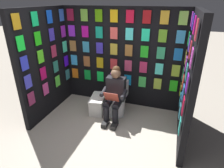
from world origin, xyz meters
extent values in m
plane|color=#B2A899|center=(0.00, 0.00, 0.00)|extent=(30.00, 30.00, 0.00)
cube|color=black|center=(0.00, -1.76, 1.16)|extent=(2.95, 0.10, 2.32)
cube|color=orange|center=(1.24, -1.68, 0.66)|extent=(0.17, 0.01, 0.26)
cube|color=green|center=(0.89, -1.68, 0.66)|extent=(0.17, 0.01, 0.26)
cube|color=#0ED942|center=(0.53, -1.68, 0.66)|extent=(0.17, 0.01, 0.26)
cube|color=#BF40DD|center=(0.18, -1.68, 0.66)|extent=(0.17, 0.01, 0.26)
cube|color=#1182C8|center=(-0.18, -1.68, 0.66)|extent=(0.17, 0.01, 0.26)
cube|color=green|center=(-0.53, -1.68, 0.66)|extent=(0.17, 0.01, 0.26)
cube|color=#9DBD37|center=(-0.89, -1.68, 0.66)|extent=(0.17, 0.01, 0.26)
cube|color=#1DB415|center=(-1.24, -1.68, 0.66)|extent=(0.17, 0.01, 0.26)
cube|color=#3BB0ED|center=(1.24, -1.68, 1.03)|extent=(0.17, 0.01, 0.26)
cube|color=#9E5C31|center=(0.89, -1.68, 1.03)|extent=(0.17, 0.01, 0.26)
cube|color=#BF9B10|center=(0.53, -1.68, 1.03)|extent=(0.17, 0.01, 0.26)
cube|color=red|center=(0.18, -1.68, 1.03)|extent=(0.17, 0.01, 0.26)
cube|color=#BC3C63|center=(-0.18, -1.68, 1.03)|extent=(0.17, 0.01, 0.26)
cube|color=#BE2555|center=(-0.53, -1.68, 1.03)|extent=(0.17, 0.01, 0.26)
cube|color=#46E7D3|center=(-0.89, -1.68, 1.03)|extent=(0.17, 0.01, 0.26)
cube|color=#93B12F|center=(-1.24, -1.68, 1.03)|extent=(0.17, 0.01, 0.26)
cube|color=#A26C37|center=(1.24, -1.68, 1.39)|extent=(0.17, 0.01, 0.26)
cube|color=#3391BD|center=(0.89, -1.68, 1.39)|extent=(0.17, 0.01, 0.26)
cube|color=#3529B5|center=(0.53, -1.68, 1.39)|extent=(0.17, 0.01, 0.26)
cube|color=gold|center=(0.18, -1.68, 1.39)|extent=(0.17, 0.01, 0.26)
cube|color=#9A632B|center=(-0.18, -1.68, 1.39)|extent=(0.17, 0.01, 0.26)
cube|color=green|center=(-0.53, -1.68, 1.39)|extent=(0.17, 0.01, 0.26)
cube|color=#2B9D64|center=(-0.89, -1.68, 1.39)|extent=(0.17, 0.01, 0.26)
cube|color=blue|center=(-1.24, -1.68, 1.39)|extent=(0.17, 0.01, 0.26)
cube|color=#8E28E0|center=(1.24, -1.68, 1.75)|extent=(0.17, 0.01, 0.26)
cube|color=#BC1193|center=(0.89, -1.68, 1.75)|extent=(0.17, 0.01, 0.26)
cube|color=#109779|center=(0.53, -1.68, 1.75)|extent=(0.17, 0.01, 0.26)
cube|color=#F1534E|center=(0.18, -1.68, 1.75)|extent=(0.17, 0.01, 0.26)
cube|color=#47E8E3|center=(-0.18, -1.68, 1.75)|extent=(0.17, 0.01, 0.26)
cube|color=#1EEBA3|center=(-0.53, -1.68, 1.75)|extent=(0.17, 0.01, 0.26)
cube|color=#5FA122|center=(-0.89, -1.68, 1.75)|extent=(0.17, 0.01, 0.26)
cube|color=#358DCC|center=(-1.24, -1.68, 1.75)|extent=(0.17, 0.01, 0.26)
cube|color=maroon|center=(1.24, -1.68, 2.11)|extent=(0.17, 0.01, 0.26)
cube|color=#6EAB37|center=(0.89, -1.68, 2.11)|extent=(0.17, 0.01, 0.26)
cube|color=#4A9009|center=(0.53, -1.68, 2.11)|extent=(0.17, 0.01, 0.26)
cube|color=#EBAE10|center=(0.18, -1.68, 2.11)|extent=(0.17, 0.01, 0.26)
cube|color=red|center=(-0.18, -1.68, 2.11)|extent=(0.17, 0.01, 0.26)
cube|color=maroon|center=(-0.53, -1.68, 2.11)|extent=(0.17, 0.01, 0.26)
cube|color=gold|center=(-0.89, -1.68, 2.11)|extent=(0.17, 0.01, 0.26)
cube|color=#7DC745|center=(-1.24, -1.68, 2.11)|extent=(0.17, 0.01, 0.26)
cube|color=black|center=(-1.47, -0.86, 1.16)|extent=(0.10, 1.71, 2.32)
cube|color=#ABC824|center=(-1.39, -1.54, 0.66)|extent=(0.01, 0.17, 0.26)
cube|color=teal|center=(-1.39, -1.09, 0.66)|extent=(0.01, 0.17, 0.26)
cube|color=teal|center=(-1.39, -0.63, 0.66)|extent=(0.01, 0.17, 0.26)
cube|color=teal|center=(-1.39, -0.17, 0.66)|extent=(0.01, 0.17, 0.26)
cube|color=#46CB8E|center=(-1.39, -1.54, 1.03)|extent=(0.01, 0.17, 0.26)
cube|color=#C93E30|center=(-1.39, -1.09, 1.03)|extent=(0.01, 0.17, 0.26)
cube|color=#2767B8|center=(-1.39, -0.63, 1.03)|extent=(0.01, 0.17, 0.26)
cube|color=#A70E2D|center=(-1.39, -0.17, 1.03)|extent=(0.01, 0.17, 0.26)
cube|color=#D6C845|center=(-1.39, -1.54, 1.39)|extent=(0.01, 0.17, 0.26)
cube|color=purple|center=(-1.39, -1.09, 1.39)|extent=(0.01, 0.17, 0.26)
cube|color=teal|center=(-1.39, -0.63, 1.39)|extent=(0.01, 0.17, 0.26)
cube|color=#7019A4|center=(-1.39, -0.17, 1.39)|extent=(0.01, 0.17, 0.26)
cube|color=#1EE260|center=(-1.39, -1.54, 1.75)|extent=(0.01, 0.17, 0.26)
cube|color=#6C3BD6|center=(-1.39, -1.09, 1.75)|extent=(0.01, 0.17, 0.26)
cube|color=#A9202B|center=(-1.39, -0.63, 1.75)|extent=(0.01, 0.17, 0.26)
cube|color=#BE3AAC|center=(-1.39, -0.17, 1.75)|extent=(0.01, 0.17, 0.26)
cube|color=#C136E7|center=(-1.39, -1.54, 2.11)|extent=(0.01, 0.17, 0.26)
cube|color=#452AC6|center=(-1.39, -1.09, 2.11)|extent=(0.01, 0.17, 0.26)
cube|color=#C80B84|center=(-1.39, -0.63, 2.11)|extent=(0.01, 0.17, 0.26)
cube|color=#AB273B|center=(-1.39, -0.17, 2.11)|extent=(0.01, 0.17, 0.26)
cube|color=black|center=(1.47, -0.86, 1.16)|extent=(0.10, 1.71, 2.32)
cube|color=#8E2B58|center=(1.39, -0.17, 0.66)|extent=(0.01, 0.17, 0.26)
cube|color=#D0408E|center=(1.39, -0.63, 0.66)|extent=(0.01, 0.17, 0.26)
cube|color=#5BE342|center=(1.39, -1.09, 0.66)|extent=(0.01, 0.17, 0.26)
cube|color=teal|center=(1.39, -1.54, 0.66)|extent=(0.01, 0.17, 0.26)
cube|color=#4345D9|center=(1.39, -0.17, 1.03)|extent=(0.01, 0.17, 0.26)
cube|color=#C71160|center=(1.39, -0.63, 1.03)|extent=(0.01, 0.17, 0.26)
cube|color=teal|center=(1.39, -1.09, 1.03)|extent=(0.01, 0.17, 0.26)
cube|color=#4C0CF1|center=(1.39, -1.54, 1.03)|extent=(0.01, 0.17, 0.26)
cube|color=blue|center=(1.39, -0.17, 1.39)|extent=(0.01, 0.17, 0.26)
cube|color=#55E025|center=(1.39, -0.63, 1.39)|extent=(0.01, 0.17, 0.26)
cube|color=#B62D53|center=(1.39, -1.09, 1.39)|extent=(0.01, 0.17, 0.26)
cube|color=#40ECBF|center=(1.39, -1.54, 1.39)|extent=(0.01, 0.17, 0.26)
cube|color=#19ED3A|center=(1.39, -0.17, 1.75)|extent=(0.01, 0.17, 0.26)
cube|color=#23CF18|center=(1.39, -0.63, 1.75)|extent=(0.01, 0.17, 0.26)
cube|color=#4034C4|center=(1.39, -1.09, 1.75)|extent=(0.01, 0.17, 0.26)
cube|color=purple|center=(1.39, -1.54, 1.75)|extent=(0.01, 0.17, 0.26)
cube|color=#BE8918|center=(1.39, -0.17, 2.11)|extent=(0.01, 0.17, 0.26)
cube|color=#13C568|center=(1.39, -0.63, 2.11)|extent=(0.01, 0.17, 0.26)
cube|color=blue|center=(1.39, -1.09, 2.11)|extent=(0.01, 0.17, 0.26)
cube|color=blue|center=(1.39, -1.54, 2.11)|extent=(0.01, 0.17, 0.26)
cylinder|color=white|center=(-0.07, -1.14, 0.20)|extent=(0.38, 0.38, 0.40)
cylinder|color=white|center=(-0.07, -1.14, 0.41)|extent=(0.41, 0.41, 0.02)
cube|color=white|center=(-0.06, -1.40, 0.58)|extent=(0.38, 0.18, 0.36)
cylinder|color=white|center=(-0.06, -1.31, 0.58)|extent=(0.39, 0.07, 0.39)
cube|color=black|center=(-0.07, -1.11, 0.68)|extent=(0.40, 0.22, 0.52)
sphere|color=brown|center=(-0.07, -1.08, 1.04)|extent=(0.21, 0.21, 0.21)
sphere|color=#472D19|center=(-0.07, -1.11, 1.11)|extent=(0.17, 0.17, 0.17)
cylinder|color=black|center=(-0.17, -0.91, 0.44)|extent=(0.15, 0.40, 0.15)
cylinder|color=black|center=(0.03, -0.91, 0.44)|extent=(0.15, 0.40, 0.15)
cylinder|color=black|center=(-0.17, -0.73, 0.21)|extent=(0.12, 0.12, 0.42)
cylinder|color=black|center=(0.03, -0.73, 0.21)|extent=(0.12, 0.12, 0.42)
cube|color=black|center=(-0.17, -0.67, 0.04)|extent=(0.11, 0.26, 0.09)
cube|color=black|center=(0.03, -0.67, 0.04)|extent=(0.11, 0.26, 0.09)
cylinder|color=black|center=(-0.29, -0.93, 0.66)|extent=(0.09, 0.31, 0.13)
cylinder|color=black|center=(0.15, -0.92, 0.66)|extent=(0.09, 0.31, 0.13)
cube|color=#A93C2E|center=(-0.07, -0.77, 0.64)|extent=(0.30, 0.13, 0.23)
cube|color=white|center=(0.39, -1.14, 0.18)|extent=(0.38, 0.60, 0.35)
cube|color=white|center=(0.39, -1.14, 0.37)|extent=(0.40, 0.62, 0.03)
camera|label=1|loc=(-1.17, 2.46, 2.47)|focal=30.65mm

